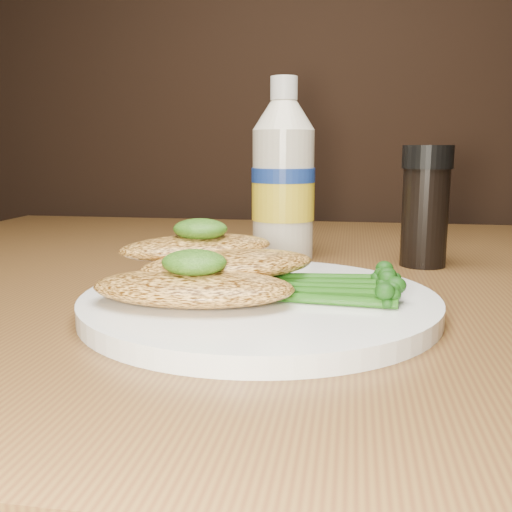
# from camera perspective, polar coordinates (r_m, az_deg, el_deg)

# --- Properties ---
(plate) EXTENTS (0.26, 0.26, 0.01)m
(plate) POSITION_cam_1_polar(r_m,az_deg,el_deg) (0.44, 0.36, -4.57)
(plate) COLOR white
(plate) RESTS_ON dining_table
(chicken_front) EXTENTS (0.15, 0.08, 0.02)m
(chicken_front) POSITION_cam_1_polar(r_m,az_deg,el_deg) (0.41, -6.15, -3.06)
(chicken_front) COLOR #E7A449
(chicken_front) RESTS_ON plate
(chicken_mid) EXTENTS (0.15, 0.13, 0.02)m
(chicken_mid) POSITION_cam_1_polar(r_m,az_deg,el_deg) (0.44, -2.60, -0.89)
(chicken_mid) COLOR #E7A449
(chicken_mid) RESTS_ON plate
(chicken_back) EXTENTS (0.14, 0.12, 0.02)m
(chicken_back) POSITION_cam_1_polar(r_m,az_deg,el_deg) (0.48, -5.74, 0.86)
(chicken_back) COLOR #E7A449
(chicken_back) RESTS_ON plate
(pesto_front) EXTENTS (0.06, 0.06, 0.02)m
(pesto_front) POSITION_cam_1_polar(r_m,az_deg,el_deg) (0.41, -6.04, -0.62)
(pesto_front) COLOR black
(pesto_front) RESTS_ON chicken_front
(pesto_back) EXTENTS (0.06, 0.05, 0.02)m
(pesto_back) POSITION_cam_1_polar(r_m,az_deg,el_deg) (0.48, -5.45, 2.64)
(pesto_back) COLOR black
(pesto_back) RESTS_ON chicken_back
(broccolini_bundle) EXTENTS (0.13, 0.11, 0.02)m
(broccolini_bundle) POSITION_cam_1_polar(r_m,az_deg,el_deg) (0.44, 6.72, -2.49)
(broccolini_bundle) COLOR #1F5512
(broccolini_bundle) RESTS_ON plate
(mayo_bottle) EXTENTS (0.07, 0.07, 0.19)m
(mayo_bottle) POSITION_cam_1_polar(r_m,az_deg,el_deg) (0.64, 2.68, 8.44)
(mayo_bottle) COLOR beige
(mayo_bottle) RESTS_ON dining_table
(pepper_grinder) EXTENTS (0.06, 0.06, 0.12)m
(pepper_grinder) POSITION_cam_1_polar(r_m,az_deg,el_deg) (0.62, 16.16, 4.65)
(pepper_grinder) COLOR black
(pepper_grinder) RESTS_ON dining_table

